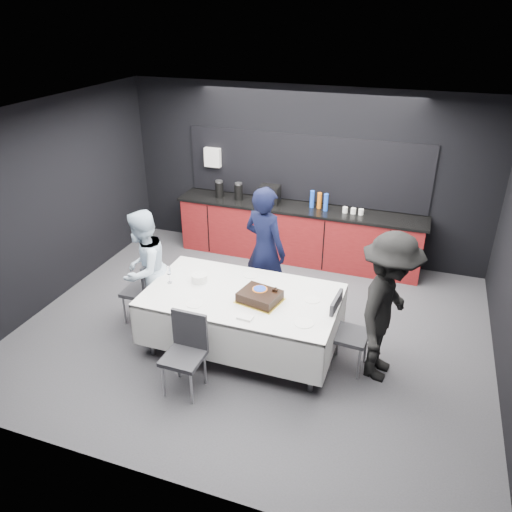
{
  "coord_description": "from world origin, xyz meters",
  "views": [
    {
      "loc": [
        1.86,
        -5.18,
        3.9
      ],
      "look_at": [
        0.0,
        0.1,
        1.05
      ],
      "focal_mm": 35.0,
      "sensor_mm": 36.0,
      "label": 1
    }
  ],
  "objects": [
    {
      "name": "person_left",
      "position": [
        -1.4,
        -0.3,
        0.81
      ],
      "size": [
        0.61,
        0.79,
        1.61
      ],
      "primitive_type": "imported",
      "rotation": [
        0.0,
        0.0,
        -1.57
      ],
      "color": "silver",
      "rests_on": "ground"
    },
    {
      "name": "loose_plate_right_a",
      "position": [
        0.83,
        -0.26,
        0.78
      ],
      "size": [
        0.18,
        0.18,
        0.01
      ],
      "primitive_type": "cylinder",
      "color": "white",
      "rests_on": "party_table"
    },
    {
      "name": "chair_left",
      "position": [
        -1.43,
        -0.28,
        0.53
      ],
      "size": [
        0.42,
        0.42,
        0.92
      ],
      "color": "#2A2A2E",
      "rests_on": "ground"
    },
    {
      "name": "loose_plate_near",
      "position": [
        -0.44,
        -0.8,
        0.78
      ],
      "size": [
        0.2,
        0.2,
        0.01
      ],
      "primitive_type": "cylinder",
      "color": "white",
      "rests_on": "party_table"
    },
    {
      "name": "party_table",
      "position": [
        0.0,
        -0.4,
        0.64
      ],
      "size": [
        2.32,
        1.32,
        0.78
      ],
      "color": "#99999E",
      "rests_on": "ground"
    },
    {
      "name": "chair_near",
      "position": [
        -0.33,
        -1.28,
        0.53
      ],
      "size": [
        0.43,
        0.43,
        0.92
      ],
      "color": "#2A2A2E",
      "rests_on": "ground"
    },
    {
      "name": "loose_plate_far",
      "position": [
        -0.06,
        0.06,
        0.78
      ],
      "size": [
        0.18,
        0.18,
        0.01
      ],
      "primitive_type": "cylinder",
      "color": "white",
      "rests_on": "party_table"
    },
    {
      "name": "ground",
      "position": [
        0.0,
        0.0,
        0.0
      ],
      "size": [
        6.0,
        6.0,
        0.0
      ],
      "primitive_type": "plane",
      "color": "#404045",
      "rests_on": "ground"
    },
    {
      "name": "plate_stack",
      "position": [
        -0.61,
        -0.3,
        0.83
      ],
      "size": [
        0.2,
        0.2,
        0.1
      ],
      "primitive_type": "cylinder",
      "color": "white",
      "rests_on": "party_table"
    },
    {
      "name": "person_center",
      "position": [
        -0.04,
        0.59,
        0.9
      ],
      "size": [
        0.77,
        0.64,
        1.8
      ],
      "primitive_type": "imported",
      "rotation": [
        0.0,
        0.0,
        2.77
      ],
      "color": "black",
      "rests_on": "ground"
    },
    {
      "name": "kitchenette",
      "position": [
        -0.02,
        2.22,
        0.54
      ],
      "size": [
        4.1,
        0.64,
        2.05
      ],
      "color": "#620F11",
      "rests_on": "ground"
    },
    {
      "name": "chair_right",
      "position": [
        1.23,
        -0.34,
        0.53
      ],
      "size": [
        0.45,
        0.45,
        0.92
      ],
      "color": "#2A2A2E",
      "rests_on": "ground"
    },
    {
      "name": "loose_plate_right_b",
      "position": [
        0.86,
        -0.75,
        0.78
      ],
      "size": [
        0.22,
        0.22,
        0.01
      ],
      "primitive_type": "cylinder",
      "color": "white",
      "rests_on": "party_table"
    },
    {
      "name": "fork_pile",
      "position": [
        0.22,
        -0.88,
        0.79
      ],
      "size": [
        0.18,
        0.12,
        0.03
      ],
      "primitive_type": "cube",
      "rotation": [
        0.0,
        0.0,
        -0.08
      ],
      "color": "white",
      "rests_on": "party_table"
    },
    {
      "name": "cake_assembly",
      "position": [
        0.25,
        -0.48,
        0.84
      ],
      "size": [
        0.56,
        0.49,
        0.16
      ],
      "color": "yellow",
      "rests_on": "party_table"
    },
    {
      "name": "champagne_flute",
      "position": [
        -0.95,
        -0.45,
        0.94
      ],
      "size": [
        0.06,
        0.06,
        0.22
      ],
      "color": "white",
      "rests_on": "party_table"
    },
    {
      "name": "room_shell",
      "position": [
        0.0,
        0.0,
        1.86
      ],
      "size": [
        6.04,
        5.04,
        2.82
      ],
      "color": "white",
      "rests_on": "ground"
    },
    {
      "name": "person_right",
      "position": [
        1.69,
        -0.33,
        0.9
      ],
      "size": [
        0.84,
        1.25,
        1.79
      ],
      "primitive_type": "imported",
      "rotation": [
        0.0,
        0.0,
        1.41
      ],
      "color": "black",
      "rests_on": "ground"
    }
  ]
}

